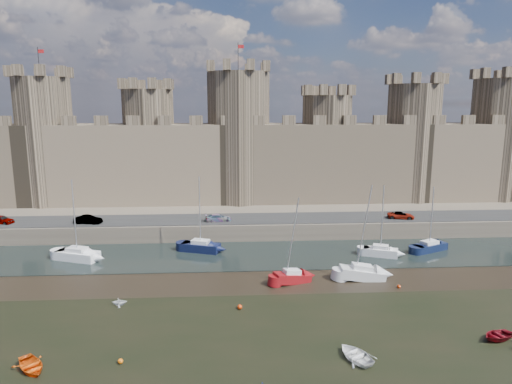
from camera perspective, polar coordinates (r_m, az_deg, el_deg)
The scene contains 22 objects.
ground at distance 39.84m, azimuth -3.54°, elevation -19.24°, with size 160.00×160.00×0.00m, color black.
water_channel at distance 61.77m, azimuth -3.48°, elevation -7.94°, with size 160.00×12.00×0.08m, color black.
quay at distance 96.29m, azimuth -3.46°, elevation -0.30°, with size 160.00×60.00×2.50m, color #4C443A.
road at distance 70.64m, azimuth -3.50°, elevation -3.38°, with size 160.00×7.00×0.10m, color black.
castle at distance 82.87m, azimuth -3.99°, elevation 5.15°, with size 108.50×11.00×29.00m.
car_0 at distance 77.61m, azimuth -29.26°, elevation -3.02°, with size 1.54×3.82×1.30m, color gray.
car_1 at distance 72.05m, azimuth -20.25°, elevation -3.27°, with size 1.39×4.00×1.32m, color gray.
car_2 at distance 69.26m, azimuth -4.74°, elevation -3.25°, with size 1.59×3.92×1.14m, color gray.
car_3 at distance 74.05m, azimuth 17.66°, elevation -2.81°, with size 1.86×4.04×1.12m, color gray.
sailboat_0 at distance 64.08m, azimuth -21.44°, elevation -7.27°, with size 6.07×4.02×10.58m.
sailboat_1 at distance 63.46m, azimuth -6.94°, elevation -6.74°, with size 5.58×3.58×10.43m.
sailboat_2 at distance 63.42m, azimuth 15.29°, elevation -7.11°, with size 4.76×3.20×9.57m.
sailboat_3 at distance 67.76m, azimuth 20.86°, elevation -6.34°, with size 5.47×3.96×8.96m.
sailboat_4 at distance 52.87m, azimuth 4.52°, elevation -10.48°, with size 4.55×2.94×9.92m.
sailboat_5 at distance 55.04m, azimuth 13.11°, elevation -9.80°, with size 5.22×2.16×11.15m.
dinghy_0 at distance 40.97m, azimuth -26.29°, elevation -19.00°, with size 2.26×0.65×3.16m, color #D24B0C.
dinghy_2 at distance 39.39m, azimuth 12.36°, elevation -19.27°, with size 2.47×0.71×3.45m, color white.
dinghy_3 at distance 49.25m, azimuth -16.72°, elevation -13.01°, with size 1.32×0.80×1.53m, color white.
dinghy_4 at distance 46.23m, azimuth 27.98°, elevation -15.60°, with size 2.36×0.68×3.30m, color maroon.
buoy_0 at distance 39.55m, azimuth -16.59°, elevation -19.61°, with size 0.42×0.42×0.42m, color #DE5F09.
buoy_1 at distance 46.59m, azimuth -2.04°, elevation -14.16°, with size 0.50×0.50×0.50m, color red.
buoy_3 at distance 53.79m, azimuth 17.43°, elevation -11.19°, with size 0.40×0.40×0.40m, color #C33108.
Camera 1 is at (0.32, -34.44, 20.03)m, focal length 32.00 mm.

